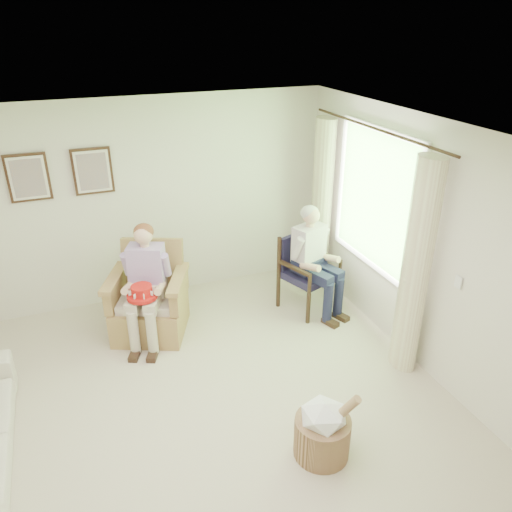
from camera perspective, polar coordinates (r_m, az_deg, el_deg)
name	(u,v)px	position (r m, az deg, el deg)	size (l,w,h in m)	color
floor	(201,437)	(4.81, -6.35, -19.90)	(5.50, 5.50, 0.00)	beige
back_wall	(135,204)	(6.44, -13.63, 5.80)	(5.00, 0.04, 2.60)	silver
right_wall	(447,263)	(5.09, 21.00, -0.77)	(0.04, 5.50, 2.60)	silver
ceiling	(182,153)	(3.47, -8.47, 11.61)	(5.00, 5.50, 0.02)	white
window	(376,197)	(5.82, 13.51, 6.62)	(0.13, 2.50, 1.63)	#2D6B23
curtain_left	(416,270)	(5.20, 17.77, -1.55)	(0.34, 0.34, 2.30)	beige
curtain_right	(321,206)	(6.68, 7.49, 5.66)	(0.34, 0.34, 2.30)	beige
framed_print_left	(28,178)	(6.23, -24.59, 8.14)	(0.45, 0.05, 0.55)	#382114
framed_print_right	(93,171)	(6.22, -18.16, 9.19)	(0.45, 0.05, 0.55)	#382114
wicker_armchair	(149,306)	(6.05, -12.11, -5.58)	(0.83, 0.82, 1.06)	#B08153
wood_armchair	(306,268)	(6.39, 5.77, -1.37)	(0.62, 0.58, 0.95)	black
person_wicker	(148,277)	(5.70, -12.28, -2.32)	(0.40, 0.63, 1.36)	#C0B49A
person_dark	(313,254)	(6.15, 6.54, 0.26)	(0.40, 0.62, 1.35)	#1A1C3A
red_hat	(142,293)	(5.57, -12.90, -4.14)	(0.34, 0.34, 0.14)	red
hatbox	(323,429)	(4.51, 7.66, -19.00)	(0.60, 0.60, 0.71)	tan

